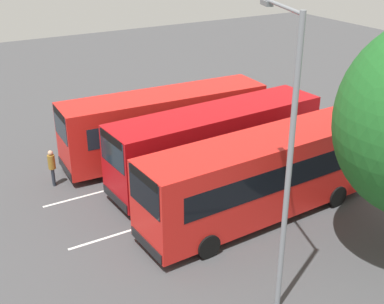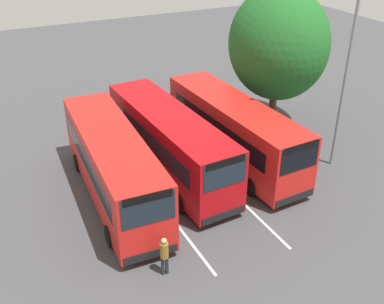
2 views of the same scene
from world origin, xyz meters
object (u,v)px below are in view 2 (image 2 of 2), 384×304
at_px(bus_far_left, 113,164).
at_px(pedestrian, 164,253).
at_px(street_lamp, 341,73).
at_px(depot_tree, 278,44).
at_px(bus_center_right, 234,130).
at_px(bus_center_left, 170,142).

height_order(bus_far_left, pedestrian, bus_far_left).
distance_m(street_lamp, depot_tree, 5.54).
height_order(bus_center_right, depot_tree, depot_tree).
distance_m(bus_center_left, depot_tree, 9.15).
relative_size(bus_center_right, depot_tree, 1.22).
xyz_separation_m(bus_far_left, depot_tree, (-3.63, 11.33, 3.24)).
xyz_separation_m(pedestrian, street_lamp, (-3.75, 10.96, 4.08)).
height_order(bus_center_right, pedestrian, bus_center_right).
relative_size(bus_far_left, pedestrian, 6.03).
height_order(bus_center_right, street_lamp, street_lamp).
bearing_deg(pedestrian, street_lamp, -65.53).
bearing_deg(street_lamp, depot_tree, -74.76).
distance_m(pedestrian, street_lamp, 12.28).
xyz_separation_m(bus_center_left, depot_tree, (-2.69, 8.12, 3.24)).
height_order(bus_far_left, depot_tree, depot_tree).
height_order(bus_center_left, pedestrian, bus_center_left).
distance_m(bus_center_left, bus_center_right, 3.57).
bearing_deg(bus_center_left, bus_far_left, -77.24).
relative_size(bus_center_left, street_lamp, 1.16).
xyz_separation_m(bus_center_left, pedestrian, (6.59, -3.11, -0.82)).
relative_size(bus_center_right, street_lamp, 1.15).
height_order(bus_center_left, depot_tree, depot_tree).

